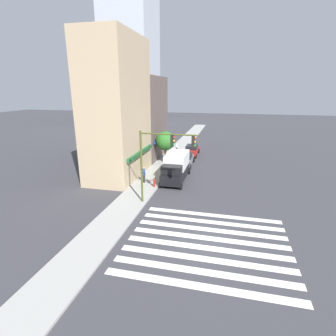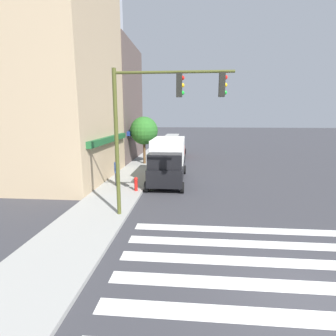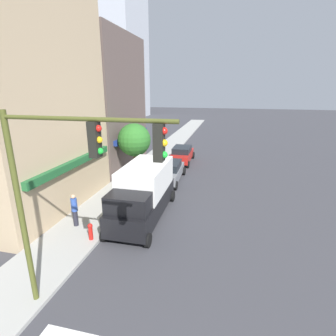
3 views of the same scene
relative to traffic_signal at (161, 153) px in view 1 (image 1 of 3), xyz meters
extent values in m
plane|color=#38383D|center=(-5.20, -4.60, -4.78)|extent=(200.00, 200.00, 0.00)
cube|color=#9E9E99|center=(-5.20, 2.90, -4.71)|extent=(120.00, 3.00, 0.15)
cube|color=silver|center=(-9.39, -4.60, -4.78)|extent=(0.58, 10.80, 0.01)
cube|color=silver|center=(-8.19, -4.60, -4.78)|extent=(0.58, 10.80, 0.01)
cube|color=silver|center=(-6.99, -4.60, -4.78)|extent=(0.58, 10.80, 0.01)
cube|color=silver|center=(-5.80, -4.60, -4.78)|extent=(0.58, 10.80, 0.01)
cube|color=silver|center=(-4.60, -4.60, -4.78)|extent=(0.58, 10.80, 0.01)
cube|color=silver|center=(-3.40, -4.60, -4.78)|extent=(0.58, 10.80, 0.01)
cube|color=silver|center=(-2.21, -4.60, -4.78)|extent=(0.58, 10.80, 0.01)
cube|color=silver|center=(-1.01, -4.60, -4.78)|extent=(0.58, 10.80, 0.01)
cube|color=tan|center=(6.80, 6.90, 3.00)|extent=(9.29, 5.00, 15.55)
cube|color=#1E592D|center=(6.80, 4.25, -1.78)|extent=(7.90, 0.30, 0.40)
cube|color=brown|center=(16.22, 6.90, 1.07)|extent=(8.92, 5.00, 11.70)
cube|color=navy|center=(16.22, 4.25, -1.78)|extent=(7.58, 0.30, 0.40)
cube|color=#B2B7C1|center=(56.96, 24.11, 15.89)|extent=(15.52, 13.41, 41.35)
cylinder|color=#474C1E|center=(0.00, 1.80, -1.48)|extent=(0.18, 0.18, 6.61)
cylinder|color=#474C1E|center=(0.00, -0.70, 1.63)|extent=(0.12, 5.00, 0.12)
cube|color=black|center=(0.00, -0.95, 1.10)|extent=(0.32, 0.24, 0.95)
sphere|color=red|center=(0.00, -1.08, 1.40)|extent=(0.18, 0.18, 0.18)
sphere|color=#EAAD14|center=(0.00, -1.08, 1.10)|extent=(0.18, 0.18, 0.18)
sphere|color=green|center=(0.00, -1.08, 0.80)|extent=(0.18, 0.18, 0.18)
cube|color=black|center=(0.00, -2.70, 1.10)|extent=(0.32, 0.24, 0.95)
sphere|color=red|center=(0.00, -2.83, 1.40)|extent=(0.18, 0.18, 0.18)
sphere|color=#EAAD14|center=(0.00, -2.83, 1.10)|extent=(0.18, 0.18, 0.18)
sphere|color=green|center=(0.00, -2.83, 0.80)|extent=(0.18, 0.18, 0.18)
cube|color=black|center=(6.77, 0.10, -3.89)|extent=(6.21, 2.24, 1.10)
cube|color=silver|center=(7.39, 0.10, -2.54)|extent=(4.35, 2.23, 1.60)
cube|color=black|center=(4.78, 0.10, -2.89)|extent=(1.75, 2.10, 0.90)
cylinder|color=black|center=(4.08, 1.20, -4.44)|extent=(0.68, 0.22, 0.68)
cylinder|color=black|center=(4.08, -1.00, -4.44)|extent=(0.68, 0.22, 0.68)
cylinder|color=black|center=(9.46, 1.20, -4.44)|extent=(0.68, 0.22, 0.68)
cylinder|color=black|center=(9.46, -1.00, -4.44)|extent=(0.68, 0.22, 0.68)
cube|color=slate|center=(13.23, 0.10, -4.09)|extent=(4.45, 1.92, 0.70)
cube|color=black|center=(13.23, 0.10, -3.47)|extent=(2.47, 1.72, 0.55)
cylinder|color=black|center=(11.44, 1.00, -4.44)|extent=(0.68, 0.22, 0.68)
cylinder|color=black|center=(11.44, -0.80, -4.44)|extent=(0.68, 0.22, 0.68)
cylinder|color=black|center=(15.02, 1.00, -4.44)|extent=(0.68, 0.22, 0.68)
cylinder|color=black|center=(15.02, -0.80, -4.44)|extent=(0.68, 0.22, 0.68)
cube|color=#B21E19|center=(18.93, 0.10, -4.09)|extent=(4.43, 1.88, 0.70)
cube|color=black|center=(18.93, 0.10, -3.47)|extent=(2.45, 1.70, 0.55)
cylinder|color=black|center=(17.13, 1.00, -4.44)|extent=(0.68, 0.22, 0.68)
cylinder|color=black|center=(17.13, -0.80, -4.44)|extent=(0.68, 0.22, 0.68)
cylinder|color=black|center=(20.72, 1.00, -4.44)|extent=(0.68, 0.22, 0.68)
cylinder|color=black|center=(20.72, -0.80, -4.44)|extent=(0.68, 0.22, 0.68)
cylinder|color=#23232D|center=(4.87, 3.26, -4.21)|extent=(0.26, 0.26, 0.85)
cylinder|color=#2D4C9E|center=(4.87, 3.26, -3.43)|extent=(0.32, 0.32, 0.70)
sphere|color=tan|center=(4.87, 3.26, -2.97)|extent=(0.22, 0.22, 0.22)
cylinder|color=#23232D|center=(19.56, 2.62, -4.21)|extent=(0.26, 0.26, 0.85)
cylinder|color=silver|center=(19.56, 2.62, -3.43)|extent=(0.32, 0.32, 0.70)
sphere|color=tan|center=(19.56, 2.62, -2.97)|extent=(0.22, 0.22, 0.22)
cylinder|color=red|center=(3.82, 1.80, -4.31)|extent=(0.20, 0.20, 0.65)
sphere|color=red|center=(3.82, 1.80, -3.91)|extent=(0.24, 0.24, 0.24)
cylinder|color=brown|center=(13.08, 2.90, -3.53)|extent=(0.24, 0.24, 2.20)
sphere|color=#286623|center=(13.08, 2.90, -1.52)|extent=(2.60, 2.60, 2.60)
camera|label=1|loc=(-20.88, -5.58, 5.21)|focal=28.00mm
camera|label=2|loc=(-11.33, -1.46, -0.13)|focal=28.00mm
camera|label=3|loc=(-6.16, -4.38, 2.39)|focal=28.00mm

